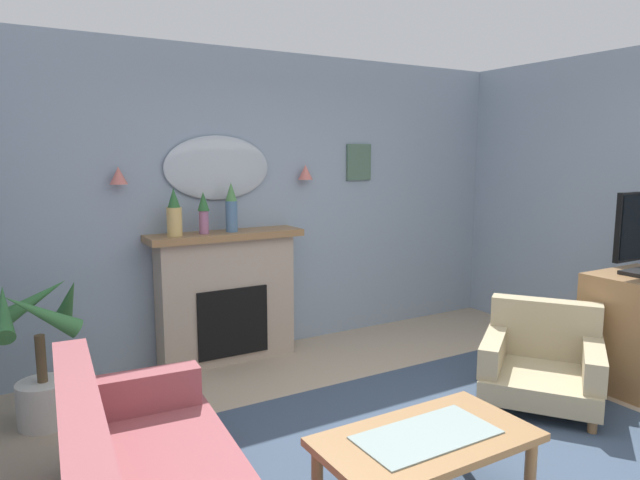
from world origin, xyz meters
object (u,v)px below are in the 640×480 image
tv_cabinet (638,329)px  potted_plant_tall_palm (41,358)px  mantel_vase_left (174,214)px  wall_mirror (218,168)px  mantel_vase_right (204,211)px  floral_couch (138,474)px  wall_sconce_left (118,175)px  coffee_table (426,446)px  fireplace (227,298)px  armchair_beside_couch (542,360)px  wall_sconce_right (305,172)px  framed_picture (359,162)px  mantel_vase_centre (231,208)px

tv_cabinet → potted_plant_tall_palm: size_ratio=0.86×
mantel_vase_left → wall_mirror: 0.61m
mantel_vase_right → floral_couch: (-1.04, -2.00, -1.04)m
wall_sconce_left → potted_plant_tall_palm: 1.50m
coffee_table → fireplace: bearing=90.7°
wall_sconce_left → armchair_beside_couch: wall_sconce_left is taller
wall_sconce_right → wall_mirror: bearing=176.6°
fireplace → tv_cabinet: bearing=-39.7°
fireplace → wall_mirror: 1.15m
mantel_vase_left → framed_picture: bearing=5.3°
wall_mirror → floral_couch: 2.86m
fireplace → floral_couch: 2.39m
wall_sconce_left → framed_picture: size_ratio=0.39×
wall_sconce_right → armchair_beside_couch: wall_sconce_right is taller
wall_sconce_right → armchair_beside_couch: 2.62m
mantel_vase_right → armchair_beside_couch: mantel_vase_right is taller
wall_sconce_right → fireplace: bearing=-173.8°
potted_plant_tall_palm → wall_mirror: bearing=23.5°
wall_sconce_left → framed_picture: bearing=1.5°
mantel_vase_left → mantel_vase_right: bearing=0.0°
coffee_table → tv_cabinet: 2.62m
armchair_beside_couch → potted_plant_tall_palm: potted_plant_tall_palm is taller
floral_couch → potted_plant_tall_palm: size_ratio=1.69×
mantel_vase_right → mantel_vase_centre: bearing=-0.0°
mantel_vase_left → wall_sconce_right: bearing=5.3°
wall_sconce_right → mantel_vase_left: bearing=-174.7°
wall_sconce_left → framed_picture: (2.35, 0.06, 0.09)m
wall_mirror → tv_cabinet: size_ratio=1.07×
wall_sconce_left → fireplace: bearing=-6.2°
fireplace → framed_picture: (1.50, 0.15, 1.18)m
wall_sconce_left → floral_couch: 2.54m
wall_mirror → tv_cabinet: (2.61, -2.31, -1.26)m
framed_picture → potted_plant_tall_palm: (-3.03, -0.68, -1.28)m
tv_cabinet → armchair_beside_couch: bearing=168.3°
mantel_vase_right → wall_mirror: size_ratio=0.37×
wall_sconce_right → tv_cabinet: size_ratio=0.16×
fireplace → wall_sconce_right: 1.38m
fireplace → coffee_table: bearing=-89.3°
mantel_vase_right → framed_picture: size_ratio=0.99×
fireplace → potted_plant_tall_palm: (-1.53, -0.52, -0.10)m
mantel_vase_left → wall_sconce_left: 0.53m
wall_mirror → wall_sconce_right: size_ratio=6.86×
wall_mirror → mantel_vase_left: bearing=-159.3°
wall_sconce_left → armchair_beside_couch: 3.56m
mantel_vase_left → armchair_beside_couch: 3.09m
tv_cabinet → wall_mirror: bearing=138.5°
coffee_table → floral_couch: 1.40m
wall_sconce_left → coffee_table: wall_sconce_left is taller
fireplace → mantel_vase_centre: size_ratio=3.17×
wall_mirror → floral_couch: size_ratio=0.54×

